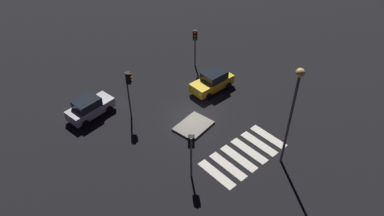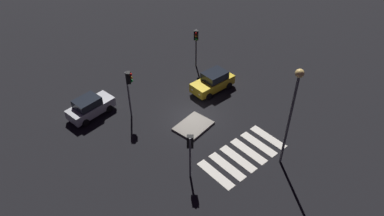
# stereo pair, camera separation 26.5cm
# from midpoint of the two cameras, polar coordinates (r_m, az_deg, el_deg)

# --- Properties ---
(ground_plane) EXTENTS (80.00, 80.00, 0.00)m
(ground_plane) POSITION_cam_midpoint_polar(r_m,az_deg,el_deg) (29.75, 0.25, -1.51)
(ground_plane) COLOR black
(traffic_island) EXTENTS (3.21, 2.61, 0.18)m
(traffic_island) POSITION_cam_midpoint_polar(r_m,az_deg,el_deg) (28.77, 0.48, -2.92)
(traffic_island) COLOR gray
(traffic_island) RESTS_ON ground
(car_silver) EXTENTS (4.12, 2.28, 1.73)m
(car_silver) POSITION_cam_midpoint_polar(r_m,az_deg,el_deg) (30.66, -15.82, 0.20)
(car_silver) COLOR #9EA0A5
(car_silver) RESTS_ON ground
(car_yellow) EXTENTS (4.18, 1.98, 1.81)m
(car_yellow) POSITION_cam_midpoint_polar(r_m,az_deg,el_deg) (32.48, 3.63, 4.24)
(car_yellow) COLOR gold
(car_yellow) RESTS_ON ground
(traffic_light_north) EXTENTS (0.54, 0.54, 3.97)m
(traffic_light_north) POSITION_cam_midpoint_polar(r_m,az_deg,el_deg) (34.87, 0.88, 10.94)
(traffic_light_north) COLOR #47474C
(traffic_light_north) RESTS_ON ground
(traffic_light_south) EXTENTS (0.54, 0.53, 3.62)m
(traffic_light_south) POSITION_cam_midpoint_polar(r_m,az_deg,el_deg) (23.29, 0.03, -6.17)
(traffic_light_south) COLOR #47474C
(traffic_light_south) RESTS_ON ground
(traffic_light_west) EXTENTS (0.54, 0.54, 4.33)m
(traffic_light_west) POSITION_cam_midpoint_polar(r_m,az_deg,el_deg) (28.35, -9.83, 3.88)
(traffic_light_west) COLOR #47474C
(traffic_light_west) RESTS_ON ground
(street_lamp) EXTENTS (0.56, 0.56, 7.89)m
(street_lamp) POSITION_cam_midpoint_polar(r_m,az_deg,el_deg) (23.41, 16.23, 0.73)
(street_lamp) COLOR #47474C
(street_lamp) RESTS_ON ground
(crosswalk_near) EXTENTS (6.45, 3.20, 0.02)m
(crosswalk_near) POSITION_cam_midpoint_polar(r_m,az_deg,el_deg) (26.84, 8.52, -7.45)
(crosswalk_near) COLOR silver
(crosswalk_near) RESTS_ON ground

